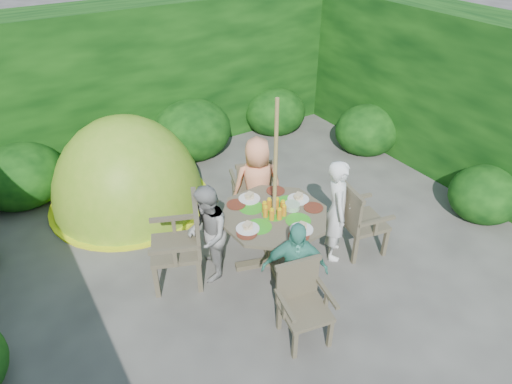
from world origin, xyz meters
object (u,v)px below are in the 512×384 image
child_front (295,270)px  dome_tent (131,202)px  parasol_pole (275,190)px  child_left (207,234)px  garden_chair_left (183,242)px  garden_chair_front (302,301)px  garden_chair_back (252,186)px  patio_table (274,222)px  child_right (337,210)px  garden_chair_right (358,219)px  child_back (258,185)px

child_front → dome_tent: size_ratio=0.45×
parasol_pole → child_left: 0.93m
garden_chair_left → dome_tent: (-0.02, 1.94, -0.56)m
garden_chair_front → child_front: child_front is taller
parasol_pole → garden_chair_back: parasol_pole is taller
patio_table → garden_chair_back: (0.34, 1.05, -0.17)m
parasol_pole → child_right: (0.76, -0.25, -0.42)m
garden_chair_right → child_left: size_ratio=0.77×
garden_chair_right → child_left: child_left is taller
parasol_pole → child_left: size_ratio=1.78×
garden_chair_right → child_right: size_ratio=0.70×
child_back → dome_tent: bearing=-26.3°
garden_chair_left → child_back: (1.28, 0.43, 0.11)m
child_back → child_front: child_back is taller
garden_chair_right → garden_chair_front: size_ratio=1.12×
garden_chair_back → child_left: bearing=54.0°
parasol_pole → garden_chair_right: 1.25m
garden_chair_left → garden_chair_back: garden_chair_left is taller
child_front → dome_tent: dome_tent is taller
garden_chair_back → dome_tent: bearing=-23.0°
garden_chair_right → garden_chair_back: size_ratio=1.06×
patio_table → child_right: size_ratio=1.22×
child_left → child_back: size_ratio=0.91×
garden_chair_right → child_left: (-1.80, 0.60, 0.11)m
garden_chair_front → parasol_pole: bearing=82.7°
patio_table → garden_chair_right: size_ratio=1.75×
child_left → garden_chair_right: bearing=97.4°
parasol_pole → garden_chair_left: size_ratio=2.09×
dome_tent → parasol_pole: bearing=-52.1°
patio_table → child_right: 0.80m
parasol_pole → child_front: 0.94m
parasol_pole → garden_chair_back: size_ratio=2.46×
patio_table → garden_chair_back: bearing=72.0°
child_right → child_left: (-1.52, 0.50, -0.06)m
patio_table → child_front: (-0.25, -0.76, -0.04)m
child_left → child_back: child_back is taller
patio_table → garden_chair_right: bearing=-18.8°
patio_table → child_back: (0.25, 0.76, 0.03)m
garden_chair_back → child_front: 1.90m
parasol_pole → child_right: bearing=-18.2°
parasol_pole → child_left: bearing=161.8°
dome_tent → garden_chair_left: bearing=-76.4°
patio_table → child_back: size_ratio=1.23×
garden_chair_right → child_back: (-0.79, 1.11, 0.17)m
garden_chair_front → garden_chair_left: bearing=127.6°
patio_table → child_left: child_left is taller
garden_chair_front → child_left: (-0.41, 1.30, 0.17)m
garden_chair_back → child_front: (-0.59, -1.81, 0.12)m
child_left → dome_tent: 2.14m
garden_chair_right → garden_chair_back: bearing=38.1°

